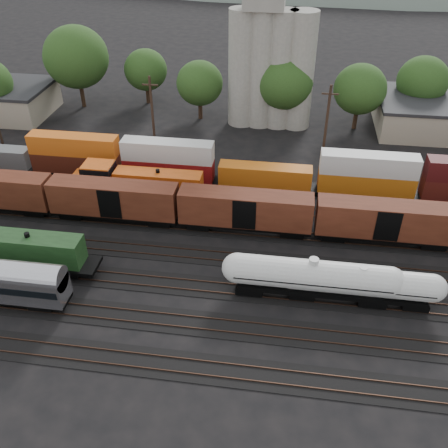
# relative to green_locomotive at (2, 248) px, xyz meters

# --- Properties ---
(ground) EXTENTS (600.00, 600.00, 0.00)m
(ground) POSITION_rel_green_locomotive_xyz_m (21.00, 5.00, -2.71)
(ground) COLOR black
(tracks) EXTENTS (180.00, 33.20, 0.20)m
(tracks) POSITION_rel_green_locomotive_xyz_m (21.00, 5.00, -2.67)
(tracks) COLOR black
(tracks) RESTS_ON ground
(green_locomotive) EXTENTS (18.05, 3.19, 4.78)m
(green_locomotive) POSITION_rel_green_locomotive_xyz_m (0.00, 0.00, 0.00)
(green_locomotive) COLOR black
(green_locomotive) RESTS_ON ground
(tank_car_a) EXTENTS (17.32, 3.10, 4.54)m
(tank_car_a) POSITION_rel_green_locomotive_xyz_m (31.44, 0.00, -0.02)
(tank_car_a) COLOR silver
(tank_car_a) RESTS_ON ground
(tank_car_b) EXTENTS (15.69, 2.81, 4.11)m
(tank_car_b) POSITION_rel_green_locomotive_xyz_m (36.01, 0.00, -0.25)
(tank_car_b) COLOR silver
(tank_car_b) RESTS_ON ground
(orange_locomotive) EXTENTS (18.10, 3.02, 4.53)m
(orange_locomotive) POSITION_rel_green_locomotive_xyz_m (9.57, 15.00, -0.14)
(orange_locomotive) COLOR black
(orange_locomotive) RESTS_ON ground
(boxcar_string) EXTENTS (122.80, 2.90, 4.20)m
(boxcar_string) POSITION_rel_green_locomotive_xyz_m (0.89, 10.00, 0.40)
(boxcar_string) COLOR black
(boxcar_string) RESTS_ON ground
(container_wall) EXTENTS (167.30, 2.60, 5.80)m
(container_wall) POSITION_rel_green_locomotive_xyz_m (29.30, 20.00, 0.17)
(container_wall) COLOR black
(container_wall) RESTS_ON ground
(grain_silo) EXTENTS (13.40, 5.00, 29.00)m
(grain_silo) POSITION_rel_green_locomotive_xyz_m (24.28, 41.00, 8.54)
(grain_silo) COLOR gray
(grain_silo) RESTS_ON ground
(industrial_sheds) EXTENTS (119.38, 17.26, 5.10)m
(industrial_sheds) POSITION_rel_green_locomotive_xyz_m (27.62, 40.25, -0.16)
(industrial_sheds) COLOR #9E937F
(industrial_sheds) RESTS_ON ground
(tree_band) EXTENTS (168.47, 22.84, 14.05)m
(tree_band) POSITION_rel_green_locomotive_xyz_m (19.88, 43.07, 4.74)
(tree_band) COLOR black
(tree_band) RESTS_ON ground
(utility_poles) EXTENTS (122.20, 0.36, 12.00)m
(utility_poles) POSITION_rel_green_locomotive_xyz_m (21.00, 27.00, 3.50)
(utility_poles) COLOR black
(utility_poles) RESTS_ON ground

